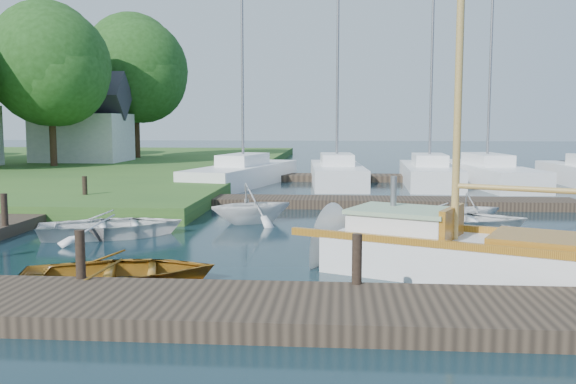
# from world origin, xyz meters

# --- Properties ---
(ground) EXTENTS (160.00, 160.00, 0.00)m
(ground) POSITION_xyz_m (0.00, 0.00, 0.00)
(ground) COLOR black
(ground) RESTS_ON ground
(near_dock) EXTENTS (18.00, 2.20, 0.30)m
(near_dock) POSITION_xyz_m (0.00, -6.00, 0.15)
(near_dock) COLOR #2D241C
(near_dock) RESTS_ON ground
(left_dock) EXTENTS (2.20, 18.00, 0.30)m
(left_dock) POSITION_xyz_m (-8.00, 2.00, 0.15)
(left_dock) COLOR #2D241C
(left_dock) RESTS_ON ground
(far_dock) EXTENTS (14.00, 1.60, 0.30)m
(far_dock) POSITION_xyz_m (2.00, 6.50, 0.15)
(far_dock) COLOR #2D241C
(far_dock) RESTS_ON ground
(pontoon) EXTENTS (30.00, 1.60, 0.30)m
(pontoon) POSITION_xyz_m (10.00, 16.00, 0.15)
(pontoon) COLOR #2D241C
(pontoon) RESTS_ON ground
(mooring_post_1) EXTENTS (0.16, 0.16, 0.80)m
(mooring_post_1) POSITION_xyz_m (-3.00, -5.00, 0.70)
(mooring_post_1) COLOR black
(mooring_post_1) RESTS_ON near_dock
(mooring_post_2) EXTENTS (0.16, 0.16, 0.80)m
(mooring_post_2) POSITION_xyz_m (1.50, -5.00, 0.70)
(mooring_post_2) COLOR black
(mooring_post_2) RESTS_ON near_dock
(mooring_post_4) EXTENTS (0.16, 0.16, 0.80)m
(mooring_post_4) POSITION_xyz_m (-7.00, 0.00, 0.70)
(mooring_post_4) COLOR black
(mooring_post_4) RESTS_ON left_dock
(mooring_post_5) EXTENTS (0.16, 0.16, 0.80)m
(mooring_post_5) POSITION_xyz_m (-7.00, 5.00, 0.70)
(mooring_post_5) COLOR black
(mooring_post_5) RESTS_ON left_dock
(sailboat) EXTENTS (7.33, 4.70, 9.83)m
(sailboat) POSITION_xyz_m (3.68, -3.17, 0.34)
(sailboat) COLOR white
(sailboat) RESTS_ON ground
(dinghy) EXTENTS (3.80, 3.14, 0.68)m
(dinghy) POSITION_xyz_m (-2.60, -4.27, 0.34)
(dinghy) COLOR brown
(dinghy) RESTS_ON ground
(tender_a) EXTENTS (4.19, 3.62, 0.73)m
(tender_a) POSITION_xyz_m (-4.44, 0.37, 0.36)
(tender_a) COLOR white
(tender_a) RESTS_ON ground
(tender_b) EXTENTS (3.05, 2.92, 1.24)m
(tender_b) POSITION_xyz_m (-1.25, 2.75, 0.62)
(tender_b) COLOR white
(tender_b) RESTS_ON ground
(tender_c) EXTENTS (4.06, 2.94, 0.83)m
(tender_c) POSITION_xyz_m (4.00, 1.62, 0.41)
(tender_c) COLOR white
(tender_c) RESTS_ON ground
(tender_d) EXTENTS (2.16, 1.99, 0.95)m
(tender_d) POSITION_xyz_m (4.96, 3.60, 0.47)
(tender_d) COLOR white
(tender_d) RESTS_ON ground
(marina_boat_0) EXTENTS (4.26, 9.10, 11.89)m
(marina_boat_0) POSITION_xyz_m (-3.13, 13.50, 0.57)
(marina_boat_0) COLOR white
(marina_boat_0) RESTS_ON ground
(marina_boat_1) EXTENTS (2.70, 7.79, 10.75)m
(marina_boat_1) POSITION_xyz_m (1.07, 14.12, 0.57)
(marina_boat_1) COLOR white
(marina_boat_1) RESTS_ON ground
(marina_boat_2) EXTENTS (2.46, 7.76, 10.21)m
(marina_boat_2) POSITION_xyz_m (5.22, 14.15, 0.57)
(marina_boat_2) COLOR white
(marina_boat_2) RESTS_ON ground
(marina_boat_3) EXTENTS (3.31, 9.29, 10.95)m
(marina_boat_3) POSITION_xyz_m (7.86, 14.64, 0.57)
(marina_boat_3) COLOR white
(marina_boat_3) RESTS_ON ground
(house_c) EXTENTS (5.25, 4.00, 5.28)m
(house_c) POSITION_xyz_m (-14.00, 22.00, 2.58)
(house_c) COLOR beige
(house_c) RESTS_ON shore
(tree_3) EXTENTS (6.41, 6.38, 8.74)m
(tree_3) POSITION_xyz_m (-14.00, 18.05, 5.81)
(tree_3) COLOR #332114
(tree_3) RESTS_ON shore
(tree_7) EXTENTS (6.83, 6.83, 9.38)m
(tree_7) POSITION_xyz_m (-12.00, 26.05, 6.20)
(tree_7) COLOR #332114
(tree_7) RESTS_ON shore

